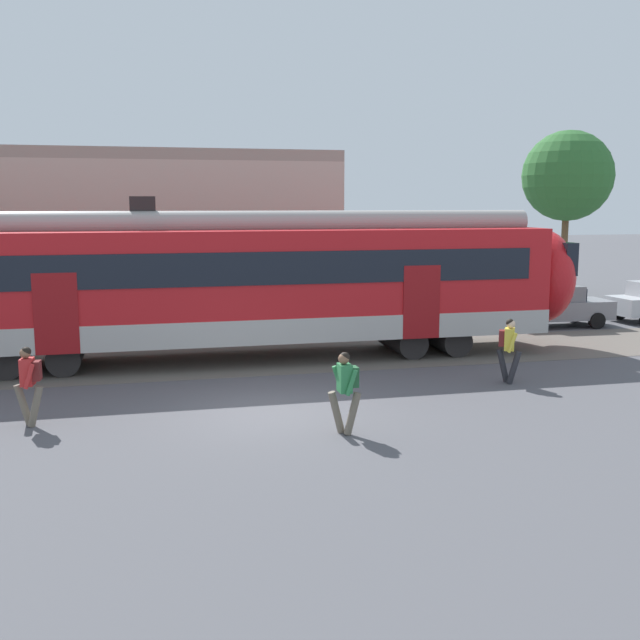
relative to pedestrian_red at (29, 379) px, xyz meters
The scene contains 7 objects.
ground_plane 5.11m from the pedestrian_red, ahead, with size 160.00×160.00×0.00m, color #515156.
pedestrian_red is the anchor object (origin of this frame).
pedestrian_green 6.49m from the pedestrian_red, 18.18° to the right, with size 0.64×0.53×1.67m.
pedestrian_yellow 11.36m from the pedestrian_red, ahead, with size 0.56×0.66×1.67m.
parked_car_grey 19.30m from the pedestrian_red, 27.13° to the left, with size 4.06×1.88×1.54m.
background_building 13.03m from the pedestrian_red, 87.25° to the left, with size 17.71×5.00×9.20m.
street_tree_right 28.25m from the pedestrian_red, 36.89° to the left, with size 4.29×4.29×7.97m.
Camera 1 is at (-2.66, -15.75, 4.56)m, focal length 42.00 mm.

